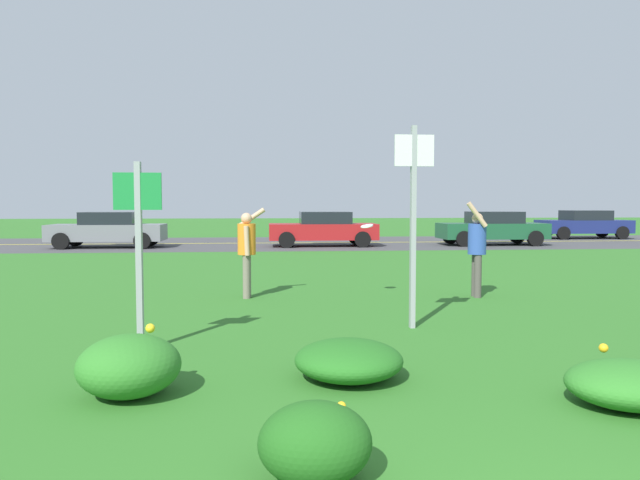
{
  "coord_description": "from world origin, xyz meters",
  "views": [
    {
      "loc": [
        -1.45,
        -1.59,
        1.77
      ],
      "look_at": [
        -0.51,
        8.44,
        1.16
      ],
      "focal_mm": 33.07,
      "sensor_mm": 36.0,
      "label": 1
    }
  ],
  "objects": [
    {
      "name": "daylily_clump_mid_center",
      "position": [
        -2.7,
        3.89,
        0.28
      ],
      "size": [
        0.94,
        0.96,
        0.64
      ],
      "color": "#2D7526",
      "rests_on": "ground"
    },
    {
      "name": "person_thrower_orange_shirt",
      "position": [
        -1.79,
        9.55,
        0.97
      ],
      "size": [
        0.53,
        0.5,
        1.71
      ],
      "color": "orange",
      "rests_on": "ground"
    },
    {
      "name": "highway_strip",
      "position": [
        0.0,
        25.2,
        0.0
      ],
      "size": [
        120.0,
        9.61,
        0.01
      ],
      "primitive_type": "cube",
      "color": "#424244",
      "rests_on": "ground"
    },
    {
      "name": "car_red_center_right",
      "position": [
        1.01,
        23.04,
        0.74
      ],
      "size": [
        4.5,
        2.0,
        1.45
      ],
      "color": "maroon",
      "rests_on": "ground"
    },
    {
      "name": "daylily_clump_front_left",
      "position": [
        1.73,
        3.2,
        0.2
      ],
      "size": [
        1.13,
        1.06,
        0.43
      ],
      "color": "#2D7526",
      "rests_on": "ground"
    },
    {
      "name": "person_catcher_blue_shirt",
      "position": [
        2.56,
        9.24,
        0.96
      ],
      "size": [
        0.45,
        0.5,
        1.82
      ],
      "color": "#2D4C9E",
      "rests_on": "ground"
    },
    {
      "name": "car_gray_rightmost",
      "position": [
        -7.8,
        23.04,
        0.74
      ],
      "size": [
        4.5,
        2.0,
        1.45
      ],
      "color": "slate",
      "rests_on": "ground"
    },
    {
      "name": "ground_plane",
      "position": [
        0.0,
        12.6,
        0.0
      ],
      "size": [
        120.0,
        120.0,
        0.0
      ],
      "primitive_type": "plane",
      "color": "#2D6B23"
    },
    {
      "name": "frisbee_white",
      "position": [
        0.47,
        9.37,
        1.36
      ],
      "size": [
        0.24,
        0.24,
        0.1
      ],
      "color": "white"
    },
    {
      "name": "car_navy_leftmost",
      "position": [
        14.97,
        27.37,
        0.74
      ],
      "size": [
        4.5,
        2.0,
        1.45
      ],
      "color": "navy",
      "rests_on": "ground"
    },
    {
      "name": "car_dark_green_center_left",
      "position": [
        8.36,
        23.04,
        0.74
      ],
      "size": [
        4.5,
        2.0,
        1.45
      ],
      "color": "#194C2D",
      "rests_on": "ground"
    },
    {
      "name": "daylily_clump_front_center",
      "position": [
        -0.61,
        4.23,
        0.19
      ],
      "size": [
        1.1,
        1.14,
        0.39
      ],
      "color": "#23661E",
      "rests_on": "ground"
    },
    {
      "name": "sign_post_near_path",
      "position": [
        -2.95,
        5.58,
        1.39
      ],
      "size": [
        0.56,
        0.1,
        2.27
      ],
      "color": "#93969B",
      "rests_on": "ground"
    },
    {
      "name": "highway_center_stripe",
      "position": [
        0.0,
        25.2,
        0.01
      ],
      "size": [
        120.0,
        0.16,
        0.0
      ],
      "primitive_type": "cube",
      "color": "yellow",
      "rests_on": "ground"
    },
    {
      "name": "daylily_clump_near_camera",
      "position": [
        -1.14,
        2.04,
        0.26
      ],
      "size": [
        0.73,
        0.64,
        0.52
      ],
      "color": "#1E5619",
      "rests_on": "ground"
    },
    {
      "name": "sign_post_by_roadside",
      "position": [
        0.65,
        6.59,
        1.73
      ],
      "size": [
        0.56,
        0.1,
        2.87
      ],
      "color": "#93969B",
      "rests_on": "ground"
    }
  ]
}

